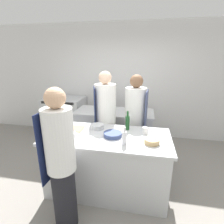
# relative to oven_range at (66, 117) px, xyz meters

# --- Properties ---
(ground_plane) EXTENTS (16.00, 16.00, 0.00)m
(ground_plane) POSITION_rel_oven_range_xyz_m (1.50, -1.71, -0.51)
(ground_plane) COLOR gray
(wall_back) EXTENTS (8.00, 0.06, 2.80)m
(wall_back) POSITION_rel_oven_range_xyz_m (1.50, 0.42, 0.89)
(wall_back) COLOR silver
(wall_back) RESTS_ON ground_plane
(prep_counter) EXTENTS (1.82, 0.88, 0.91)m
(prep_counter) POSITION_rel_oven_range_xyz_m (1.50, -1.71, -0.05)
(prep_counter) COLOR #B7BABC
(prep_counter) RESTS_ON ground_plane
(pass_counter) EXTENTS (1.64, 0.71, 0.91)m
(pass_counter) POSITION_rel_oven_range_xyz_m (1.38, -0.52, -0.05)
(pass_counter) COLOR #B7BABC
(pass_counter) RESTS_ON ground_plane
(oven_range) EXTENTS (0.96, 0.73, 1.02)m
(oven_range) POSITION_rel_oven_range_xyz_m (0.00, 0.00, 0.00)
(oven_range) COLOR #B7BABC
(oven_range) RESTS_ON ground_plane
(chef_at_prep_near) EXTENTS (0.34, 0.32, 1.72)m
(chef_at_prep_near) POSITION_rel_oven_range_xyz_m (1.13, -2.44, 0.37)
(chef_at_prep_near) COLOR black
(chef_at_prep_near) RESTS_ON ground_plane
(chef_at_stove) EXTENTS (0.40, 0.38, 1.72)m
(chef_at_stove) POSITION_rel_oven_range_xyz_m (1.85, -0.97, 0.35)
(chef_at_stove) COLOR black
(chef_at_stove) RESTS_ON ground_plane
(chef_at_pass_far) EXTENTS (0.42, 0.41, 1.78)m
(chef_at_pass_far) POSITION_rel_oven_range_xyz_m (1.33, -1.11, 0.39)
(chef_at_pass_far) COLOR black
(chef_at_pass_far) RESTS_ON ground_plane
(bottle_olive_oil) EXTENTS (0.08, 0.08, 0.19)m
(bottle_olive_oil) POSITION_rel_oven_range_xyz_m (0.76, -1.87, 0.48)
(bottle_olive_oil) COLOR #B2A84C
(bottle_olive_oil) RESTS_ON prep_counter
(bottle_vinegar) EXTENTS (0.07, 0.07, 0.30)m
(bottle_vinegar) POSITION_rel_oven_range_xyz_m (1.76, -1.44, 0.52)
(bottle_vinegar) COLOR #19471E
(bottle_vinegar) RESTS_ON prep_counter
(bottle_wine) EXTENTS (0.07, 0.07, 0.24)m
(bottle_wine) POSITION_rel_oven_range_xyz_m (1.77, -1.93, 0.50)
(bottle_wine) COLOR silver
(bottle_wine) RESTS_ON prep_counter
(bowl_mixing_large) EXTENTS (0.20, 0.20, 0.07)m
(bowl_mixing_large) POSITION_rel_oven_range_xyz_m (2.13, -1.84, 0.43)
(bowl_mixing_large) COLOR tan
(bowl_mixing_large) RESTS_ON prep_counter
(bowl_prep_small) EXTENTS (0.19, 0.19, 0.05)m
(bowl_prep_small) POSITION_rel_oven_range_xyz_m (0.97, -1.86, 0.43)
(bowl_prep_small) COLOR white
(bowl_prep_small) RESTS_ON prep_counter
(bowl_ceramic_blue) EXTENTS (0.26, 0.26, 0.06)m
(bowl_ceramic_blue) POSITION_rel_oven_range_xyz_m (1.58, -1.73, 0.43)
(bowl_ceramic_blue) COLOR navy
(bowl_ceramic_blue) RESTS_ON prep_counter
(bowl_wooden_salad) EXTENTS (0.20, 0.20, 0.07)m
(bowl_wooden_salad) POSITION_rel_oven_range_xyz_m (1.29, -1.50, 0.44)
(bowl_wooden_salad) COLOR #B7BABC
(bowl_wooden_salad) RESTS_ON prep_counter
(cup) EXTENTS (0.09, 0.09, 0.10)m
(cup) POSITION_rel_oven_range_xyz_m (2.03, -1.53, 0.45)
(cup) COLOR white
(cup) RESTS_ON prep_counter
(cutting_board) EXTENTS (0.35, 0.24, 0.01)m
(cutting_board) POSITION_rel_oven_range_xyz_m (0.89, -1.58, 0.41)
(cutting_board) COLOR tan
(cutting_board) RESTS_ON prep_counter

